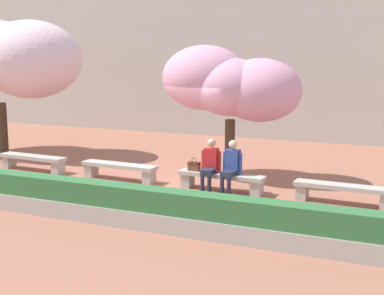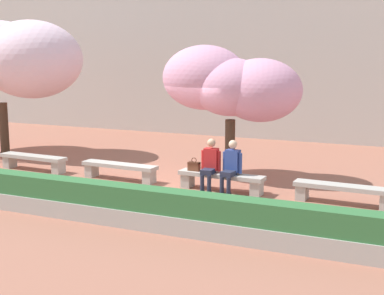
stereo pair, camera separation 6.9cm
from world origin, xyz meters
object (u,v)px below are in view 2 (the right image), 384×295
object	(u,v)px
stone_bench_near_west	(119,168)
person_seated_right	(231,165)
stone_bench_center	(221,179)
cherry_tree_main	(230,85)
handbag	(194,166)
stone_bench_near_east	(343,191)
person_seated_left	(210,163)
cherry_tree_secondary	(5,58)
stone_bench_west_end	(33,160)

from	to	relation	value
stone_bench_near_west	person_seated_right	bearing A→B (deg)	-0.95
stone_bench_center	cherry_tree_main	bearing A→B (deg)	102.83
handbag	stone_bench_near_east	bearing A→B (deg)	0.12
person_seated_left	cherry_tree_main	world-z (taller)	cherry_tree_main
stone_bench_near_east	handbag	distance (m)	3.67
person_seated_left	cherry_tree_secondary	size ratio (longest dim) A/B	0.24
stone_bench_center	person_seated_left	bearing A→B (deg)	-169.08
stone_bench_near_east	cherry_tree_secondary	world-z (taller)	cherry_tree_secondary
stone_bench_near_east	person_seated_left	distance (m)	3.23
stone_bench_west_end	stone_bench_near_east	bearing A→B (deg)	0.00
stone_bench_west_end	stone_bench_near_west	distance (m)	2.93
stone_bench_near_east	cherry_tree_secondary	bearing A→B (deg)	171.08
stone_bench_center	cherry_tree_secondary	bearing A→B (deg)	168.05
stone_bench_center	person_seated_right	world-z (taller)	person_seated_right
stone_bench_west_end	person_seated_left	world-z (taller)	person_seated_left
handbag	cherry_tree_main	xyz separation A→B (m)	(0.39, 1.49, 1.96)
handbag	person_seated_left	bearing A→B (deg)	-5.80
person_seated_right	handbag	xyz separation A→B (m)	(-1.00, 0.05, -0.12)
stone_bench_west_end	person_seated_left	distance (m)	5.59
stone_bench_center	person_seated_right	xyz separation A→B (m)	(0.27, -0.05, 0.38)
stone_bench_near_west	person_seated_left	size ratio (longest dim) A/B	1.71
handbag	person_seated_right	bearing A→B (deg)	-2.61
stone_bench_near_east	person_seated_left	world-z (taller)	person_seated_left
stone_bench_near_west	handbag	bearing A→B (deg)	-0.20
person_seated_right	cherry_tree_main	world-z (taller)	cherry_tree_main
stone_bench_west_end	cherry_tree_main	world-z (taller)	cherry_tree_main
stone_bench_west_end	cherry_tree_secondary	size ratio (longest dim) A/B	0.41
handbag	cherry_tree_secondary	xyz separation A→B (m)	(-7.66, 1.78, 2.65)
stone_bench_near_west	person_seated_left	bearing A→B (deg)	-1.16
person_seated_left	cherry_tree_main	bearing A→B (deg)	92.27
stone_bench_west_end	cherry_tree_secondary	distance (m)	4.25
stone_bench_near_west	cherry_tree_secondary	distance (m)	6.44
stone_bench_near_east	handbag	size ratio (longest dim) A/B	6.52
stone_bench_near_east	cherry_tree_secondary	xyz separation A→B (m)	(-11.32, 1.78, 2.92)
stone_bench_near_east	person_seated_right	bearing A→B (deg)	-178.85
person_seated_left	stone_bench_west_end	bearing A→B (deg)	179.45
person_seated_left	person_seated_right	distance (m)	0.55
stone_bench_west_end	stone_bench_near_east	distance (m)	8.78
person_seated_left	cherry_tree_main	xyz separation A→B (m)	(-0.06, 1.54, 1.84)
stone_bench_near_west	handbag	size ratio (longest dim) A/B	6.52
stone_bench_near_east	stone_bench_near_west	bearing A→B (deg)	180.00
person_seated_right	cherry_tree_main	xyz separation A→B (m)	(-0.61, 1.54, 1.84)
stone_bench_west_end	stone_bench_near_west	xyz separation A→B (m)	(2.93, 0.00, 0.00)
stone_bench_near_east	cherry_tree_main	bearing A→B (deg)	155.53
cherry_tree_main	cherry_tree_secondary	bearing A→B (deg)	177.93
cherry_tree_main	stone_bench_near_east	bearing A→B (deg)	-24.47
stone_bench_west_end	cherry_tree_secondary	world-z (taller)	cherry_tree_secondary
person_seated_right	stone_bench_center	bearing A→B (deg)	168.98
cherry_tree_main	person_seated_right	bearing A→B (deg)	-68.33
cherry_tree_main	handbag	bearing A→B (deg)	-104.72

